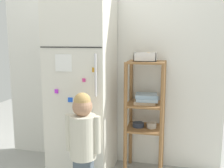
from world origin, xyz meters
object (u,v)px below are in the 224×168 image
child_standing (83,136)px  fruit_bin (147,57)px  refrigerator (83,86)px  pantry_shelf_unit (145,107)px

child_standing → fruit_bin: bearing=53.6°
refrigerator → fruit_bin: bearing=11.0°
child_standing → pantry_shelf_unit: bearing=53.7°
refrigerator → pantry_shelf_unit: size_ratio=1.57×
child_standing → pantry_shelf_unit: (0.45, 0.61, 0.12)m
child_standing → pantry_shelf_unit: size_ratio=0.81×
refrigerator → fruit_bin: refrigerator is taller
child_standing → pantry_shelf_unit: pantry_shelf_unit is taller
refrigerator → fruit_bin: size_ratio=8.49×
pantry_shelf_unit → fruit_bin: 0.50m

